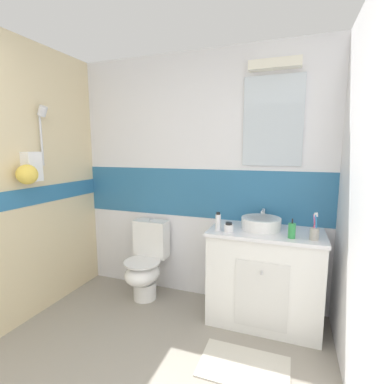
{
  "coord_description": "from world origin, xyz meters",
  "views": [
    {
      "loc": [
        0.91,
        -0.3,
        1.54
      ],
      "look_at": [
        0.15,
        1.82,
        1.2
      ],
      "focal_mm": 26.21,
      "sensor_mm": 36.0,
      "label": 1
    }
  ],
  "objects": [
    {
      "name": "bath_mat",
      "position": [
        0.65,
        1.52,
        0.01
      ],
      "size": [
        0.63,
        0.4,
        0.01
      ],
      "primitive_type": "cube",
      "color": "beige",
      "rests_on": "ground_plane"
    },
    {
      "name": "hair_gel_jar",
      "position": [
        0.42,
        1.99,
        0.89
      ],
      "size": [
        0.08,
        0.08,
        0.08
      ],
      "color": "white",
      "rests_on": "vanity_cabinet"
    },
    {
      "name": "toothbrush_cup",
      "position": [
        1.1,
        2.0,
        0.91
      ],
      "size": [
        0.07,
        0.07,
        0.22
      ],
      "color": "#B2ADA3",
      "rests_on": "vanity_cabinet"
    },
    {
      "name": "sink_basin",
      "position": [
        0.67,
        2.18,
        0.9
      ],
      "size": [
        0.35,
        0.39,
        0.15
      ],
      "color": "white",
      "rests_on": "vanity_cabinet"
    },
    {
      "name": "deodorant_spray_can",
      "position": [
        0.33,
        2.0,
        0.93
      ],
      "size": [
        0.05,
        0.05,
        0.16
      ],
      "color": "white",
      "rests_on": "vanity_cabinet"
    },
    {
      "name": "ground_plane",
      "position": [
        0.0,
        1.2,
        -0.02
      ],
      "size": [
        3.2,
        3.48,
        0.04
      ],
      "primitive_type": "cube",
      "color": "gray"
    },
    {
      "name": "toilet",
      "position": [
        -0.48,
        2.16,
        0.37
      ],
      "size": [
        0.37,
        0.5,
        0.81
      ],
      "color": "white",
      "rests_on": "ground_plane"
    },
    {
      "name": "vanity_cabinet",
      "position": [
        0.72,
        2.14,
        0.43
      ],
      "size": [
        0.97,
        0.54,
        0.85
      ],
      "color": "white",
      "rests_on": "ground_plane"
    },
    {
      "name": "wall_back_tiled",
      "position": [
        0.01,
        2.45,
        1.26
      ],
      "size": [
        3.2,
        0.2,
        2.5
      ],
      "color": "white",
      "rests_on": "ground_plane"
    },
    {
      "name": "soap_dispenser",
      "position": [
        0.93,
        1.99,
        0.91
      ],
      "size": [
        0.06,
        0.06,
        0.16
      ],
      "color": "green",
      "rests_on": "vanity_cabinet"
    }
  ]
}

